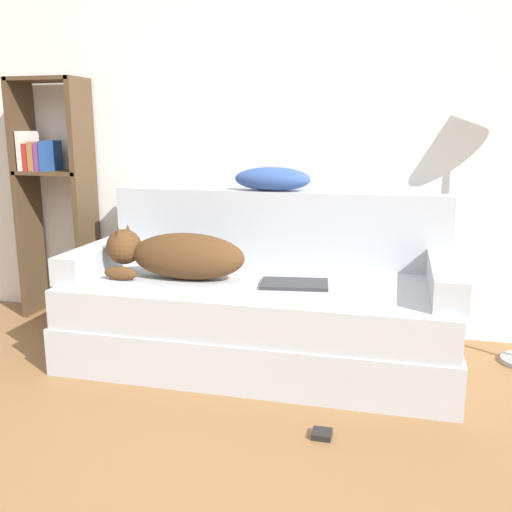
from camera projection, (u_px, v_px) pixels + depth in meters
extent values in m
cube|color=white|center=(281.00, 107.00, 3.39)|extent=(7.21, 0.06, 2.70)
cube|color=#B2B7BC|center=(260.00, 337.00, 3.08)|extent=(2.00, 0.95, 0.24)
cube|color=#B2B7BC|center=(260.00, 298.00, 3.02)|extent=(1.96, 0.91, 0.20)
cube|color=#B2B7BC|center=(277.00, 227.00, 3.34)|extent=(1.96, 0.15, 0.43)
cube|color=#B2B7BC|center=(100.00, 257.00, 3.20)|extent=(0.15, 0.76, 0.14)
cube|color=#B2B7BC|center=(446.00, 278.00, 2.76)|extent=(0.15, 0.76, 0.14)
ellipsoid|color=#513319|center=(188.00, 256.00, 3.00)|extent=(0.62, 0.24, 0.25)
sphere|color=#513319|center=(124.00, 247.00, 3.07)|extent=(0.19, 0.19, 0.19)
cone|color=#513319|center=(119.00, 235.00, 3.01)|extent=(0.07, 0.07, 0.09)
cone|color=#513319|center=(128.00, 232.00, 3.11)|extent=(0.07, 0.07, 0.09)
ellipsoid|color=#513319|center=(121.00, 273.00, 2.99)|extent=(0.19, 0.06, 0.07)
cube|color=#2D2D30|center=(294.00, 284.00, 2.89)|extent=(0.36, 0.25, 0.02)
ellipsoid|color=#335199|center=(272.00, 179.00, 3.27)|extent=(0.44, 0.19, 0.14)
cube|color=#4C3823|center=(27.00, 200.00, 3.74)|extent=(0.04, 0.26, 1.53)
cube|color=#4C3823|center=(86.00, 202.00, 3.64)|extent=(0.04, 0.26, 1.53)
cube|color=#4C3823|center=(47.00, 79.00, 3.52)|extent=(0.44, 0.26, 0.02)
cube|color=#4C3823|center=(54.00, 172.00, 3.65)|extent=(0.44, 0.26, 0.02)
cube|color=silver|center=(28.00, 151.00, 3.64)|extent=(0.03, 0.20, 0.25)
cube|color=red|center=(34.00, 157.00, 3.64)|extent=(0.03, 0.20, 0.17)
cube|color=olive|center=(39.00, 156.00, 3.63)|extent=(0.04, 0.20, 0.18)
cube|color=#753384|center=(45.00, 157.00, 3.62)|extent=(0.03, 0.20, 0.17)
cube|color=#234C93|center=(51.00, 156.00, 3.61)|extent=(0.04, 0.20, 0.19)
cube|color=black|center=(322.00, 434.00, 2.31)|extent=(0.08, 0.08, 0.03)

